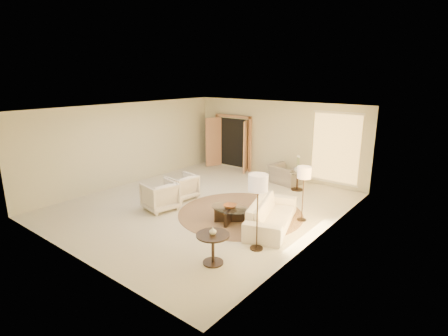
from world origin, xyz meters
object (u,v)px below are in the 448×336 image
Objects in this scene: sofa at (272,214)px; side_vase at (298,169)px; end_table at (213,244)px; armchair_right at (160,195)px; floor_lamp_near at (304,175)px; bowl at (230,206)px; accent_chair at (286,171)px; end_vase at (213,231)px; floor_lamp_far at (258,186)px; coffee_table at (230,213)px; armchair_left at (182,185)px; side_table at (297,179)px.

side_vase is (-0.84, 3.04, 0.40)m from sofa.
side_vase reaches higher than end_table.
floor_lamp_near is at bearing 129.22° from armchair_right.
side_vase is at bearing 87.73° from bowl.
end_table is 2.09m from bowl.
sofa is 3.41× the size of end_table.
end_vase is (1.49, -5.73, 0.26)m from accent_chair.
floor_lamp_far reaches higher than side_vase.
floor_lamp_far is at bearing 97.64° from armchair_right.
coffee_table is 2.10m from end_table.
floor_lamp_far is at bearing -91.78° from floor_lamp_near.
sofa is 8.43× the size of side_vase.
floor_lamp_far is at bearing -74.30° from side_vase.
armchair_right is at bearing 88.58° from sofa.
floor_lamp_far is at bearing 71.22° from end_table.
coffee_table is at bearing 84.01° from armchair_left.
coffee_table is 0.19m from bowl.
floor_lamp_near reaches higher than bowl.
sofa reaches higher than end_table.
armchair_right is 3.36m from end_vase.
end_table is 1.98× the size of bowl.
floor_lamp_far reaches higher than floor_lamp_near.
sofa is 1.73× the size of coffee_table.
accent_chair is 0.60× the size of floor_lamp_far.
coffee_table is 3.91× the size of bowl.
floor_lamp_near is 3.18m from end_vase.
armchair_right is 2.17m from coffee_table.
sofa reaches higher than coffee_table.
accent_chair is 1.69× the size of side_table.
end_vase is 5.39m from side_vase.
sofa is 2.62× the size of armchair_right.
accent_chair is at bearing 148.13° from side_vase.
side_table reaches higher than coffee_table.
bowl is at bearing 95.53° from sofa.
armchair_right is 0.87× the size of accent_chair.
armchair_right reaches higher than side_vase.
bowl is 2.11m from end_vase.
armchair_left is at bearing 159.96° from floor_lamp_far.
coffee_table is 2.22× the size of side_table.
accent_chair reaches higher than armchair_right.
end_table reaches higher than coffee_table.
side_vase is (0.00, -0.00, 0.37)m from side_table.
coffee_table is at bearing 118.01° from end_table.
floor_lamp_near is 4.27× the size of bowl.
sofa is at bearing 119.51° from armchair_right.
armchair_right is at bearing -166.26° from coffee_table.
coffee_table is 1.96m from floor_lamp_far.
side_vase is at bearing 99.00° from end_vase.
armchair_left is 4.04m from end_vase.
end_table is 1.50m from floor_lamp_far.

